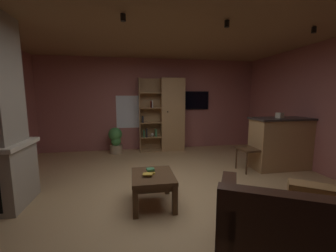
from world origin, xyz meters
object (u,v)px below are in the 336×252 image
potted_floor_plant (116,140)px  bookshelf_cabinet (169,115)px  coffee_table (153,180)px  dining_chair (253,146)px  table_book_2 (150,169)px  leather_couch (309,239)px  table_book_0 (151,173)px  wall_mounted_tv (193,100)px  table_book_1 (148,174)px  kitchen_bar_counter (286,143)px  tissue_box (280,115)px

potted_floor_plant → bookshelf_cabinet: bearing=4.6°
coffee_table → dining_chair: dining_chair is taller
coffee_table → table_book_2: table_book_2 is taller
leather_couch → table_book_0: (-1.25, 1.42, 0.15)m
dining_chair → wall_mounted_tv: wall_mounted_tv is taller
wall_mounted_tv → coffee_table: bearing=-115.4°
leather_couch → table_book_2: leather_couch is taller
coffee_table → wall_mounted_tv: (1.55, 3.25, 1.07)m
table_book_1 → wall_mounted_tv: bearing=63.9°
coffee_table → table_book_2: (-0.03, 0.06, 0.15)m
dining_chair → wall_mounted_tv: bearing=106.6°
table_book_0 → wall_mounted_tv: 3.71m
bookshelf_cabinet → kitchen_bar_counter: (2.20, -1.96, -0.46)m
kitchen_bar_counter → table_book_1: 3.27m
kitchen_bar_counter → table_book_1: size_ratio=11.54×
kitchen_bar_counter → coffee_table: kitchen_bar_counter is taller
kitchen_bar_counter → table_book_0: 3.19m
bookshelf_cabinet → leather_couch: (0.45, -4.44, -0.71)m
table_book_2 → tissue_box: bearing=19.8°
kitchen_bar_counter → table_book_1: kitchen_bar_counter is taller
bookshelf_cabinet → wall_mounted_tv: size_ratio=2.14×
table_book_1 → table_book_2: 0.13m
table_book_0 → kitchen_bar_counter: bearing=19.2°
kitchen_bar_counter → wall_mounted_tv: size_ratio=1.58×
leather_couch → tissue_box: bearing=57.7°
tissue_box → table_book_0: 3.08m
coffee_table → kitchen_bar_counter: bearing=19.8°
table_book_2 → coffee_table: bearing=-63.0°
table_book_0 → wall_mounted_tv: bearing=64.0°
table_book_2 → dining_chair: (2.23, 0.99, 0.02)m
kitchen_bar_counter → wall_mounted_tv: (-1.44, 2.17, 0.87)m
table_book_0 → table_book_2: 0.06m
coffee_table → table_book_2: bearing=117.0°
dining_chair → potted_floor_plant: bearing=147.4°
table_book_0 → potted_floor_plant: (-0.70, 2.89, -0.09)m
coffee_table → leather_couch: bearing=-48.7°
tissue_box → dining_chair: bearing=-177.8°
kitchen_bar_counter → dining_chair: size_ratio=1.65×
bookshelf_cabinet → wall_mounted_tv: (0.76, 0.21, 0.41)m
bookshelf_cabinet → coffee_table: 3.20m
bookshelf_cabinet → table_book_1: bookshelf_cabinet is taller
table_book_0 → table_book_2: size_ratio=0.99×
kitchen_bar_counter → tissue_box: bearing=-179.3°
bookshelf_cabinet → tissue_box: 2.81m
table_book_2 → table_book_0: bearing=-78.5°
bookshelf_cabinet → table_book_0: (-0.81, -3.01, -0.55)m
leather_couch → table_book_1: leather_couch is taller
leather_couch → table_book_0: bearing=131.3°
wall_mounted_tv → table_book_1: bearing=-116.1°
leather_couch → table_book_2: size_ratio=16.40×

